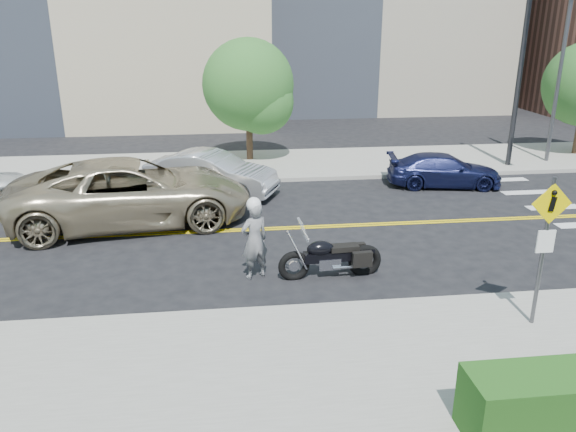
{
  "coord_description": "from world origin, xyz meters",
  "views": [
    {
      "loc": [
        -1.79,
        -15.51,
        5.85
      ],
      "look_at": [
        -0.22,
        -2.32,
        1.2
      ],
      "focal_mm": 35.0,
      "sensor_mm": 36.0,
      "label": 1
    }
  ],
  "objects_px": {
    "parked_car_silver": "(211,174)",
    "parked_car_blue": "(444,170)",
    "motorcyclist": "(254,238)",
    "suv": "(132,192)",
    "motorcycle": "(331,248)",
    "pedestrian_sign": "(546,238)"
  },
  "relations": [
    {
      "from": "pedestrian_sign",
      "to": "parked_car_blue",
      "type": "bearing_deg",
      "value": 78.13
    },
    {
      "from": "pedestrian_sign",
      "to": "parked_car_blue",
      "type": "xyz_separation_m",
      "value": [
        2.12,
        10.09,
        -1.36
      ]
    },
    {
      "from": "motorcyclist",
      "to": "suv",
      "type": "height_order",
      "value": "motorcyclist"
    },
    {
      "from": "motorcyclist",
      "to": "parked_car_blue",
      "type": "xyz_separation_m",
      "value": [
        7.44,
        7.02,
        -0.4
      ]
    },
    {
      "from": "motorcycle",
      "to": "parked_car_silver",
      "type": "bearing_deg",
      "value": 108.33
    },
    {
      "from": "suv",
      "to": "parked_car_silver",
      "type": "height_order",
      "value": "suv"
    },
    {
      "from": "parked_car_blue",
      "to": "motorcycle",
      "type": "bearing_deg",
      "value": 150.94
    },
    {
      "from": "motorcyclist",
      "to": "parked_car_blue",
      "type": "distance_m",
      "value": 10.24
    },
    {
      "from": "parked_car_blue",
      "to": "pedestrian_sign",
      "type": "bearing_deg",
      "value": 177.16
    },
    {
      "from": "motorcyclist",
      "to": "parked_car_silver",
      "type": "bearing_deg",
      "value": -105.58
    },
    {
      "from": "pedestrian_sign",
      "to": "motorcycle",
      "type": "height_order",
      "value": "pedestrian_sign"
    },
    {
      "from": "motorcycle",
      "to": "suv",
      "type": "bearing_deg",
      "value": 136.13
    },
    {
      "from": "pedestrian_sign",
      "to": "parked_car_silver",
      "type": "relative_size",
      "value": 0.65
    },
    {
      "from": "pedestrian_sign",
      "to": "motorcyclist",
      "type": "height_order",
      "value": "pedestrian_sign"
    },
    {
      "from": "motorcycle",
      "to": "parked_car_silver",
      "type": "xyz_separation_m",
      "value": [
        -2.89,
        7.14,
        0.02
      ]
    },
    {
      "from": "motorcyclist",
      "to": "pedestrian_sign",
      "type": "bearing_deg",
      "value": 125.59
    },
    {
      "from": "motorcycle",
      "to": "parked_car_blue",
      "type": "distance_m",
      "value": 9.14
    },
    {
      "from": "parked_car_silver",
      "to": "parked_car_blue",
      "type": "distance_m",
      "value": 8.53
    },
    {
      "from": "motorcycle",
      "to": "suv",
      "type": "xyz_separation_m",
      "value": [
        -5.22,
        4.41,
        0.24
      ]
    },
    {
      "from": "pedestrian_sign",
      "to": "parked_car_blue",
      "type": "relative_size",
      "value": 0.72
    },
    {
      "from": "pedestrian_sign",
      "to": "suv",
      "type": "distance_m",
      "value": 11.43
    },
    {
      "from": "suv",
      "to": "parked_car_blue",
      "type": "relative_size",
      "value": 1.7
    }
  ]
}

